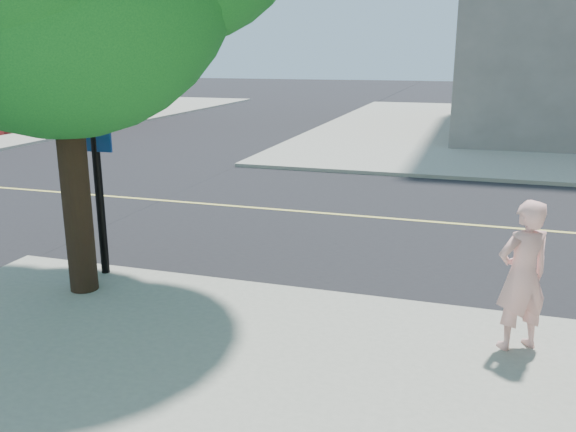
% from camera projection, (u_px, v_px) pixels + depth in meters
% --- Properties ---
extents(ground, '(140.00, 140.00, 0.00)m').
position_uv_depth(ground, '(80.00, 268.00, 9.74)').
color(ground, black).
rests_on(ground, ground).
extents(road_ew, '(140.00, 9.00, 0.01)m').
position_uv_depth(road_ew, '(201.00, 204.00, 13.88)').
color(road_ew, black).
rests_on(road_ew, ground).
extents(man_on_phone, '(0.75, 0.69, 1.73)m').
position_uv_depth(man_on_phone, '(522.00, 276.00, 6.66)').
color(man_on_phone, '#F9B0A7').
rests_on(man_on_phone, sidewalk_se).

